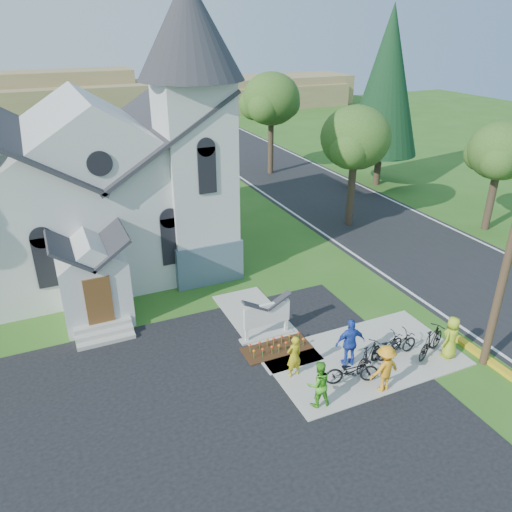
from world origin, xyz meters
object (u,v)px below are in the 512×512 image
cyclist_3 (385,368)px  bike_3 (431,341)px  cyclist_4 (451,337)px  bike_1 (369,356)px  bike_2 (397,345)px  bike_0 (352,371)px  cyclist_1 (318,384)px  cyclist_2 (350,343)px  cyclist_0 (294,356)px  bike_4 (387,345)px  church_sign (267,315)px

cyclist_3 → bike_3: 2.94m
cyclist_3 → cyclist_4: bearing=-174.5°
bike_1 → bike_2: bike_1 is taller
bike_0 → cyclist_1: (-1.61, -0.46, 0.33)m
cyclist_1 → cyclist_3: bearing=-178.3°
bike_2 → bike_3: bike_3 is taller
bike_0 → bike_1: size_ratio=1.14×
cyclist_3 → bike_1: bearing=-104.8°
cyclist_1 → bike_2: size_ratio=0.89×
cyclist_2 → cyclist_0: bearing=0.9°
cyclist_1 → cyclist_3: cyclist_3 is taller
cyclist_2 → bike_4: bearing=-174.7°
cyclist_1 → cyclist_3: (2.38, -0.26, 0.04)m
cyclist_2 → bike_2: (1.87, -0.29, -0.46)m
bike_2 → bike_3: size_ratio=0.98×
cyclist_0 → cyclist_2: 2.11m
cyclist_1 → church_sign: bearing=-84.1°
cyclist_4 → bike_3: bearing=-51.0°
cyclist_3 → bike_0: bearing=-46.0°
church_sign → cyclist_1: bearing=-92.1°
cyclist_1 → bike_3: size_ratio=0.88×
bike_0 → cyclist_3: 1.12m
church_sign → bike_2: (3.80, -3.10, -0.50)m
cyclist_3 → bike_4: size_ratio=1.06×
bike_4 → cyclist_4: bearing=-127.5°
cyclist_0 → bike_1: bearing=157.9°
church_sign → cyclist_0: church_sign is taller
bike_0 → bike_1: (1.02, 0.45, 0.00)m
cyclist_3 → cyclist_4: cyclist_3 is taller
cyclist_1 → bike_2: cyclist_1 is taller
bike_3 → cyclist_4: 0.71m
cyclist_0 → bike_1: size_ratio=0.97×
cyclist_0 → bike_2: 4.01m
cyclist_4 → bike_0: bearing=-18.9°
church_sign → bike_3: church_sign is taller
cyclist_0 → bike_3: bearing=162.0°
cyclist_0 → bike_4: size_ratio=0.99×
bike_0 → cyclist_1: cyclist_1 is taller
cyclist_0 → cyclist_4: (5.71, -1.40, 0.03)m
bike_1 → bike_3: bike_3 is taller
cyclist_1 → cyclist_2: bearing=-139.5°
bike_4 → cyclist_1: bearing=96.8°
church_sign → cyclist_4: size_ratio=1.33×
bike_0 → cyclist_0: bearing=70.1°
church_sign → bike_0: 3.98m
cyclist_1 → bike_3: (5.17, 0.61, -0.26)m
cyclist_4 → bike_4: cyclist_4 is taller
cyclist_0 → church_sign: bearing=-100.4°
bike_1 → cyclist_0: bearing=49.8°
bike_3 → bike_4: 1.63m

